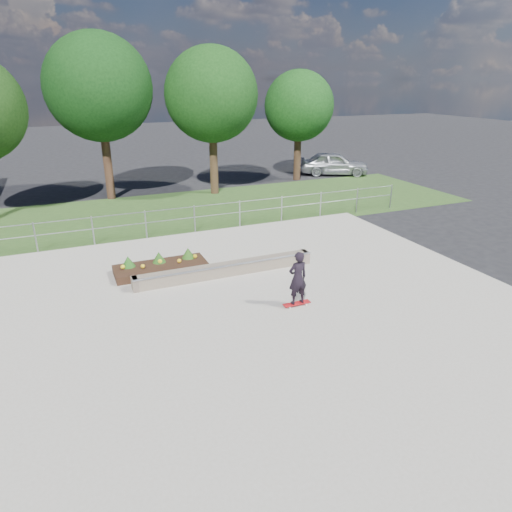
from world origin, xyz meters
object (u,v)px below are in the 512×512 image
(grind_ledge, at_px, (226,269))
(skateboarder, at_px, (298,278))
(planter_bed, at_px, (161,266))
(parked_car, at_px, (334,163))

(grind_ledge, bearing_deg, skateboarder, -68.50)
(grind_ledge, xyz_separation_m, planter_bed, (-1.89, 1.15, -0.02))
(skateboarder, bearing_deg, planter_bed, 127.08)
(skateboarder, xyz_separation_m, parked_car, (11.26, 16.01, -0.14))
(grind_ledge, bearing_deg, parked_car, 46.88)
(grind_ledge, bearing_deg, planter_bed, 148.56)
(grind_ledge, relative_size, skateboarder, 3.71)
(planter_bed, bearing_deg, parked_car, 40.21)
(planter_bed, bearing_deg, grind_ledge, -31.44)
(planter_bed, distance_m, parked_car, 18.67)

